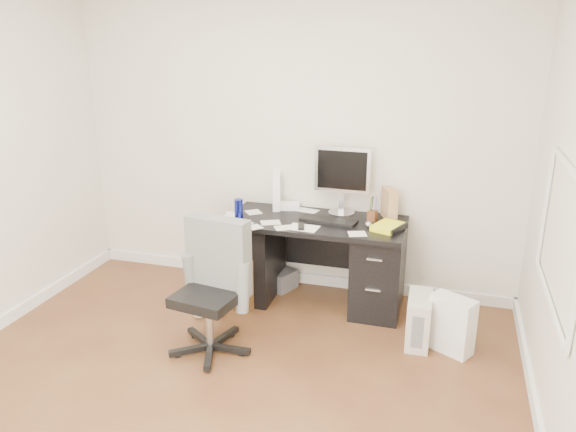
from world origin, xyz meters
name	(u,v)px	position (x,y,z in m)	size (l,w,h in m)	color
ground	(205,409)	(0.00, 0.00, 0.00)	(4.00, 4.00, 0.00)	#4E2919
room_shell	(198,149)	(0.03, 0.03, 1.66)	(4.02, 4.02, 2.71)	silver
desk	(315,259)	(0.30, 1.65, 0.40)	(1.50, 0.70, 0.75)	black
loose_papers	(291,220)	(0.10, 1.60, 0.75)	(1.10, 0.60, 0.00)	white
lcd_monitor	(342,181)	(0.48, 1.87, 1.05)	(0.48, 0.27, 0.60)	#B4B4B9
keyboard	(329,221)	(0.42, 1.63, 0.76)	(0.47, 0.16, 0.03)	black
computer_mouse	(369,225)	(0.76, 1.58, 0.78)	(0.06, 0.06, 0.06)	#B4B4B9
travel_mug	(239,209)	(-0.34, 1.52, 0.83)	(0.07, 0.07, 0.17)	#151E96
white_binder	(277,190)	(-0.12, 1.91, 0.91)	(0.13, 0.28, 0.32)	white
magazine_file	(389,204)	(0.88, 1.88, 0.88)	(0.11, 0.22, 0.26)	#A47E4F
pen_cup	(373,209)	(0.76, 1.77, 0.86)	(0.09, 0.09, 0.21)	brown
yellow_book	(389,227)	(0.92, 1.59, 0.77)	(0.20, 0.26, 0.05)	#FFFE1B
paper_remote	(303,227)	(0.25, 1.44, 0.76)	(0.24, 0.19, 0.02)	white
office_chair	(208,290)	(-0.24, 0.64, 0.50)	(0.56, 0.56, 0.99)	#585B58
pc_tower	(419,320)	(1.22, 1.20, 0.19)	(0.17, 0.38, 0.38)	beige
shopping_bag	(452,325)	(1.46, 1.14, 0.22)	(0.32, 0.23, 0.43)	white
wicker_basket	(240,274)	(-0.34, 1.52, 0.23)	(0.45, 0.45, 0.45)	#452914
desk_printer	(278,278)	(-0.09, 1.83, 0.09)	(0.29, 0.24, 0.17)	slate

